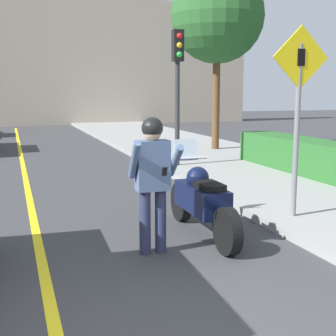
{
  "coord_description": "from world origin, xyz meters",
  "views": [
    {
      "loc": [
        -0.87,
        -2.98,
        1.98
      ],
      "look_at": [
        1.16,
        3.02,
        0.94
      ],
      "focal_mm": 50.0,
      "sensor_mm": 36.0,
      "label": 1
    }
  ],
  "objects_px": {
    "person_biker": "(153,172)",
    "crossing_sign": "(298,104)",
    "motorcycle": "(201,200)",
    "traffic_light": "(178,72)",
    "street_tree": "(217,17)"
  },
  "relations": [
    {
      "from": "person_biker",
      "to": "crossing_sign",
      "type": "relative_size",
      "value": 0.6
    },
    {
      "from": "motorcycle",
      "to": "person_biker",
      "type": "relative_size",
      "value": 1.33
    },
    {
      "from": "person_biker",
      "to": "crossing_sign",
      "type": "xyz_separation_m",
      "value": [
        2.38,
        0.57,
        0.78
      ]
    },
    {
      "from": "motorcycle",
      "to": "traffic_light",
      "type": "height_order",
      "value": "traffic_light"
    },
    {
      "from": "traffic_light",
      "to": "street_tree",
      "type": "bearing_deg",
      "value": 50.53
    },
    {
      "from": "motorcycle",
      "to": "crossing_sign",
      "type": "xyz_separation_m",
      "value": [
        1.54,
        0.08,
        1.31
      ]
    },
    {
      "from": "motorcycle",
      "to": "crossing_sign",
      "type": "height_order",
      "value": "crossing_sign"
    },
    {
      "from": "person_biker",
      "to": "street_tree",
      "type": "relative_size",
      "value": 0.3
    },
    {
      "from": "crossing_sign",
      "to": "street_tree",
      "type": "relative_size",
      "value": 0.49
    },
    {
      "from": "motorcycle",
      "to": "traffic_light",
      "type": "relative_size",
      "value": 0.67
    },
    {
      "from": "crossing_sign",
      "to": "street_tree",
      "type": "height_order",
      "value": "street_tree"
    },
    {
      "from": "motorcycle",
      "to": "traffic_light",
      "type": "xyz_separation_m",
      "value": [
        1.55,
        5.3,
        1.97
      ]
    },
    {
      "from": "motorcycle",
      "to": "person_biker",
      "type": "distance_m",
      "value": 1.11
    },
    {
      "from": "person_biker",
      "to": "street_tree",
      "type": "bearing_deg",
      "value": 61.22
    },
    {
      "from": "crossing_sign",
      "to": "traffic_light",
      "type": "relative_size",
      "value": 0.83
    }
  ]
}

